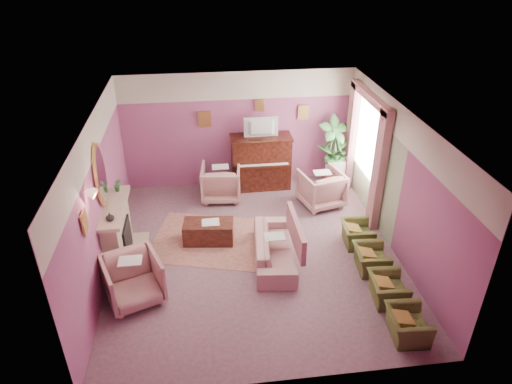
{
  "coord_description": "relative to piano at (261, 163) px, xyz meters",
  "views": [
    {
      "loc": [
        -0.88,
        -7.2,
        5.49
      ],
      "look_at": [
        0.09,
        0.4,
        1.14
      ],
      "focal_mm": 32.0,
      "sensor_mm": 36.0,
      "label": 1
    }
  ],
  "objects": [
    {
      "name": "piano_top",
      "position": [
        0.0,
        0.0,
        0.66
      ],
      "size": [
        1.45,
        0.65,
        0.04
      ],
      "primitive_type": "cube",
      "color": "#38140C",
      "rests_on": "piano"
    },
    {
      "name": "fire_ember",
      "position": [
        -2.95,
        -2.48,
        -0.43
      ],
      "size": [
        0.06,
        0.54,
        0.1
      ],
      "primitive_type": "cube",
      "color": "#F75604",
      "rests_on": "floor"
    },
    {
      "name": "window_blind",
      "position": [
        2.2,
        -1.13,
        1.05
      ],
      "size": [
        0.03,
        1.4,
        1.8
      ],
      "primitive_type": "cube",
      "color": "beige",
      "rests_on": "wall_right"
    },
    {
      "name": "mirror_glass",
      "position": [
        -3.17,
        -2.48,
        1.15
      ],
      "size": [
        0.01,
        0.6,
        1.06
      ],
      "primitive_type": "ellipsoid",
      "color": "white",
      "rests_on": "wall_left"
    },
    {
      "name": "sofa",
      "position": [
        -0.14,
        -2.94,
        -0.27
      ],
      "size": [
        0.62,
        1.87,
        0.75
      ],
      "primitive_type": "imported",
      "color": "#C6928D",
      "rests_on": "floor"
    },
    {
      "name": "mantel_shelf",
      "position": [
        -3.06,
        -2.48,
        0.47
      ],
      "size": [
        0.4,
        1.55,
        0.07
      ],
      "primitive_type": "cube",
      "color": "tan",
      "rests_on": "fireplace_surround"
    },
    {
      "name": "picture_rail_band",
      "position": [
        -0.5,
        0.31,
        1.82
      ],
      "size": [
        5.5,
        0.01,
        0.65
      ],
      "primitive_type": "cube",
      "color": "beige",
      "rests_on": "wall_back"
    },
    {
      "name": "sofa_throw",
      "position": [
        0.26,
        -2.94,
        -0.05
      ],
      "size": [
        0.09,
        1.41,
        0.52
      ],
      "primitive_type": "cube",
      "color": "#AE6670",
      "rests_on": "sofa"
    },
    {
      "name": "curtain_left",
      "position": [
        2.12,
        -2.05,
        0.65
      ],
      "size": [
        0.16,
        0.34,
        2.6
      ],
      "primitive_type": "cube",
      "color": "#AE6670",
      "rests_on": "floor"
    },
    {
      "name": "side_table",
      "position": [
        1.84,
        -0.15,
        -0.3
      ],
      "size": [
        0.52,
        0.52,
        0.7
      ],
      "primitive_type": "cylinder",
      "color": "white",
      "rests_on": "floor"
    },
    {
      "name": "olive_chair_b",
      "position": [
        1.59,
        -4.28,
        -0.35
      ],
      "size": [
        0.49,
        0.69,
        0.6
      ],
      "primitive_type": "imported",
      "color": "#525B27",
      "rests_on": "floor"
    },
    {
      "name": "mantel_plant",
      "position": [
        -3.05,
        -1.93,
        0.64
      ],
      "size": [
        0.16,
        0.16,
        0.28
      ],
      "primitive_type": "imported",
      "color": "#3C7F3B",
      "rests_on": "mantel_shelf"
    },
    {
      "name": "fireplace_inset",
      "position": [
        -2.99,
        -2.48,
        -0.25
      ],
      "size": [
        0.18,
        0.72,
        0.68
      ],
      "primitive_type": "cube",
      "color": "black",
      "rests_on": "floor"
    },
    {
      "name": "curtain_right",
      "position": [
        2.12,
        -0.21,
        0.65
      ],
      "size": [
        0.16,
        0.34,
        2.6
      ],
      "primitive_type": "cube",
      "color": "#AE6670",
      "rests_on": "floor"
    },
    {
      "name": "floral_armchair_left",
      "position": [
        -1.01,
        -0.45,
        -0.19
      ],
      "size": [
        0.89,
        0.89,
        0.92
      ],
      "primitive_type": "imported",
      "color": "#C6928D",
      "rests_on": "floor"
    },
    {
      "name": "area_rug",
      "position": [
        -1.25,
        -2.18,
        -0.64
      ],
      "size": [
        2.89,
        2.4,
        0.01
      ],
      "primitive_type": "cube",
      "rotation": [
        0.0,
        0.0,
        -0.27
      ],
      "color": "#A7685C",
      "rests_on": "floor"
    },
    {
      "name": "pelmet",
      "position": [
        2.12,
        -1.13,
        1.91
      ],
      "size": [
        0.16,
        2.2,
        0.16
      ],
      "primitive_type": "cube",
      "color": "#AE6670",
      "rests_on": "wall_right"
    },
    {
      "name": "olive_chair_a",
      "position": [
        1.59,
        -5.1,
        -0.35
      ],
      "size": [
        0.49,
        0.69,
        0.6
      ],
      "primitive_type": "imported",
      "color": "#525B27",
      "rests_on": "floor"
    },
    {
      "name": "fireplace_surround",
      "position": [
        -3.09,
        -2.48,
        -0.1
      ],
      "size": [
        0.3,
        1.4,
        1.1
      ],
      "primitive_type": "cube",
      "color": "tan",
      "rests_on": "floor"
    },
    {
      "name": "mantel_vase",
      "position": [
        -3.05,
        -2.98,
        0.58
      ],
      "size": [
        0.16,
        0.16,
        0.16
      ],
      "primitive_type": "imported",
      "color": "beige",
      "rests_on": "mantel_shelf"
    },
    {
      "name": "wall_right",
      "position": [
        2.25,
        -2.68,
        0.75
      ],
      "size": [
        0.02,
        6.0,
        2.8
      ],
      "primitive_type": "cube",
      "color": "#804777",
      "rests_on": "floor"
    },
    {
      "name": "print_back_left",
      "position": [
        -1.3,
        0.28,
        1.07
      ],
      "size": [
        0.3,
        0.03,
        0.38
      ],
      "primitive_type": "cube",
      "color": "#E4B559",
      "rests_on": "wall_back"
    },
    {
      "name": "piano_keyshelf",
      "position": [
        -0.0,
        -0.35,
        0.07
      ],
      "size": [
        1.3,
        0.12,
        0.06
      ],
      "primitive_type": "cube",
      "color": "#38140C",
      "rests_on": "piano"
    },
    {
      "name": "floral_armchair_right",
      "position": [
        1.25,
        -1.02,
        -0.19
      ],
      "size": [
        0.89,
        0.89,
        0.92
      ],
      "primitive_type": "imported",
      "color": "#C6928D",
      "rests_on": "floor"
    },
    {
      "name": "piano",
      "position": [
        0.0,
        0.0,
        0.0
      ],
      "size": [
        1.4,
        0.6,
        1.3
      ],
      "primitive_type": "cube",
      "color": "#38140C",
      "rests_on": "floor"
    },
    {
      "name": "side_plant_small",
      "position": [
        1.96,
        -0.25,
        0.19
      ],
      "size": [
        0.16,
        0.16,
        0.28
      ],
      "primitive_type": "imported",
      "color": "#3C7F3B",
      "rests_on": "side_table"
    },
    {
      "name": "floral_armchair_front",
      "position": [
        -2.68,
        -3.72,
        -0.19
      ],
      "size": [
        0.89,
        0.89,
        0.92
      ],
      "primitive_type": "imported",
      "color": "#C6928D",
      "rests_on": "floor"
    },
    {
      "name": "floor",
      "position": [
        -0.5,
        -2.68,
        -0.65
      ],
      "size": [
        5.5,
        6.0,
        0.01
      ],
      "primitive_type": "cube",
      "color": "#7C5763",
      "rests_on": "ground"
    },
    {
      "name": "hearth",
      "position": [
        -2.89,
        -2.48,
        -0.64
      ],
      "size": [
        0.55,
        1.5,
        0.02
      ],
      "primitive_type": "cube",
      "color": "tan",
      "rests_on": "floor"
    },
    {
      "name": "print_left_wall",
      "position": [
        -3.21,
        -3.88,
        1.07
      ],
      "size": [
        0.03,
        0.28,
        0.36
      ],
      "primitive_type": "cube",
      "color": "#E4B559",
      "rests_on": "wall_left"
    },
    {
      "name": "side_plant_big",
      "position": [
        1.84,
        -0.15,
        0.22
      ],
      "size": [
        0.3,
        0.3,
        0.34
      ],
      "primitive_type": "imported",
      "color": "#3C7F3B",
      "rests_on": "side_table"
    },
    {
      "name": "coffee_table",
      "position": [
        -1.37,
        -2.18,
        -0.43
      ],
      "size": [
        1.05,
        0.61,
        0.45
      ],
      "primitive_type": "cube",
      "rotation": [
        0.0,
        0.0,
        -0.12
      ],
      "color": "#451E16",
      "rests_on": "floor"
    },
    {
      "name": "wall_back",
      "position": [
        -0.5,
        0.32,
        0.75
      ],
      "size": [
        5.5,
        0.02,
        2.8
      ],
      "primitive_type": "cube",
      "color": "#804777",
      "rests_on": "floor"
    },
    {
      "name": "sconce_shade",
      "position": [
        -3.12,
        -3.53,
        1.33
      ],
      "size": [
        0.2,
        0.2,
        0.16
      ],
      "primitive_type": "cone",
      "color": "#ECAD93",
      "rests_on": "wall_left"
    },
    {
      "name": "wall_left",
      "position": [
        -3.25,
        -2.68,
        0.75
      ],
      "size": [
        0.02,
        6.0,
        2.8
      ],
      "primitive_type": "cube",
      "color": "#804777",
      "rests_on": "floor"
    },
    {
      "name": "wall_front",
      "position": [
        -0.5,
        -5.68,
        0.75
      ],
      "size": [
        5.5,
        0.02,
        2.8
      ],
      "primitive_type": "cube",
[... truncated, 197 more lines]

